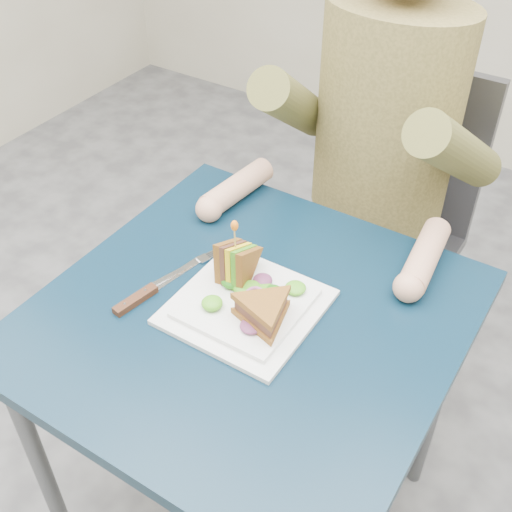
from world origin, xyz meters
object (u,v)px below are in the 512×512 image
Objects in this scene: table at (249,341)px; plate at (246,306)px; chair at (385,211)px; sandwich_flat at (264,311)px; sandwich_upright at (236,264)px; knife at (144,295)px; diner at (387,102)px; fork at (183,269)px.

plate is (-0.01, 0.01, 0.09)m from table.
chair is 0.74m from sandwich_flat.
knife is at bearing -136.47° from sandwich_upright.
sandwich_upright is at bearing -95.63° from chair.
sandwich_upright is (-0.06, -0.52, -0.13)m from diner.
chair is 0.39m from diner.
sandwich_upright is 0.64× the size of knife.
plate is at bearing -90.97° from diner.
table is 0.69m from chair.
diner is 3.37× the size of knife.
table is at bearing 157.08° from sandwich_flat.
fork is (-0.17, 0.02, -0.01)m from plate.
plate is at bearing -7.75° from fork.
sandwich_flat reaches higher than plate.
sandwich_flat is (0.05, -0.03, 0.04)m from plate.
sandwich_flat is (0.05, -0.70, 0.23)m from chair.
chair is at bearing 89.19° from plate.
diner is (-0.00, 0.57, 0.26)m from table.
chair is 0.71m from plate.
chair is at bearing 74.98° from fork.
sandwich_upright reaches higher than fork.
fork is (-0.18, 0.03, 0.08)m from table.
diner is at bearing 73.41° from knife.
plate is at bearing -90.81° from chair.
knife is at bearing -159.35° from table.
fork is at bearing 170.82° from table.
plate reaches higher than fork.
fork is at bearing -105.02° from chair.
knife reaches higher than table.
knife reaches higher than fork.
sandwich_upright is 0.19m from knife.
plate is 0.20m from knife.
plate is at bearing 23.19° from knife.
diner is at bearing 94.39° from sandwich_flat.
chair is 0.68m from sandwich_upright.
sandwich_flat reaches higher than table.
plate is at bearing 148.83° from table.
diner is 0.54m from sandwich_upright.
diner reaches higher than sandwich_flat.
chair is 5.32× the size of fork.
table is 4.29× the size of fork.
knife is (-0.24, -0.05, -0.04)m from sandwich_flat.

